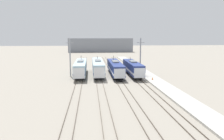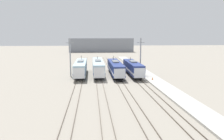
# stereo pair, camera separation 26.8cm
# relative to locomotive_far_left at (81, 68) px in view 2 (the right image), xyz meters

# --- Properties ---
(ground_plane) EXTENTS (400.00, 400.00, 0.00)m
(ground_plane) POSITION_rel_locomotive_far_left_xyz_m (7.17, -7.96, -2.20)
(ground_plane) COLOR gray
(rail_pair_far_left) EXTENTS (1.51, 120.00, 0.15)m
(rail_pair_far_left) POSITION_rel_locomotive_far_left_xyz_m (-0.00, -7.96, -2.12)
(rail_pair_far_left) COLOR #4C4238
(rail_pair_far_left) RESTS_ON ground_plane
(rail_pair_center_left) EXTENTS (1.51, 120.00, 0.15)m
(rail_pair_center_left) POSITION_rel_locomotive_far_left_xyz_m (4.78, -7.96, -2.12)
(rail_pair_center_left) COLOR #4C4238
(rail_pair_center_left) RESTS_ON ground_plane
(rail_pair_center_right) EXTENTS (1.51, 120.00, 0.15)m
(rail_pair_center_right) POSITION_rel_locomotive_far_left_xyz_m (9.56, -7.96, -2.12)
(rail_pair_center_right) COLOR #4C4238
(rail_pair_center_right) RESTS_ON ground_plane
(rail_pair_far_right) EXTENTS (1.51, 120.00, 0.15)m
(rail_pair_far_right) POSITION_rel_locomotive_far_left_xyz_m (14.34, -7.96, -2.12)
(rail_pair_far_right) COLOR #4C4238
(rail_pair_far_right) RESTS_ON ground_plane
(locomotive_far_left) EXTENTS (2.96, 18.80, 5.22)m
(locomotive_far_left) POSITION_rel_locomotive_far_left_xyz_m (0.00, 0.00, 0.00)
(locomotive_far_left) COLOR #232326
(locomotive_far_left) RESTS_ON ground_plane
(locomotive_center_left) EXTENTS (2.92, 19.68, 4.91)m
(locomotive_center_left) POSITION_rel_locomotive_far_left_xyz_m (4.78, 0.66, 0.03)
(locomotive_center_left) COLOR #232326
(locomotive_center_left) RESTS_ON ground_plane
(locomotive_center_right) EXTENTS (3.00, 19.57, 5.13)m
(locomotive_center_right) POSITION_rel_locomotive_far_left_xyz_m (9.56, -0.29, -0.10)
(locomotive_center_right) COLOR black
(locomotive_center_right) RESTS_ON ground_plane
(locomotive_far_right) EXTENTS (2.93, 17.29, 4.78)m
(locomotive_far_right) POSITION_rel_locomotive_far_left_xyz_m (14.34, -1.25, -0.07)
(locomotive_far_right) COLOR black
(locomotive_far_right) RESTS_ON ground_plane
(catenary_tower_left) EXTENTS (2.13, 0.34, 10.33)m
(catenary_tower_left) POSITION_rel_locomotive_far_left_xyz_m (-2.70, -0.59, 3.13)
(catenary_tower_left) COLOR gray
(catenary_tower_left) RESTS_ON ground_plane
(catenary_tower_right) EXTENTS (2.13, 0.34, 10.33)m
(catenary_tower_right) POSITION_rel_locomotive_far_left_xyz_m (16.49, -0.59, 3.13)
(catenary_tower_right) COLOR gray
(catenary_tower_right) RESTS_ON ground_plane
(platform) EXTENTS (4.00, 120.00, 0.35)m
(platform) POSITION_rel_locomotive_far_left_xyz_m (18.36, -7.96, -2.02)
(platform) COLOR #A8A59E
(platform) RESTS_ON ground_plane
(traffic_cone) EXTENTS (0.34, 0.34, 0.61)m
(traffic_cone) POSITION_rel_locomotive_far_left_xyz_m (17.72, -8.74, -1.54)
(traffic_cone) COLOR orange
(traffic_cone) RESTS_ON platform
(depot_building) EXTENTS (43.48, 10.01, 9.43)m
(depot_building) POSITION_rel_locomotive_far_left_xyz_m (9.71, 91.73, 2.51)
(depot_building) COLOR gray
(depot_building) RESTS_ON ground_plane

